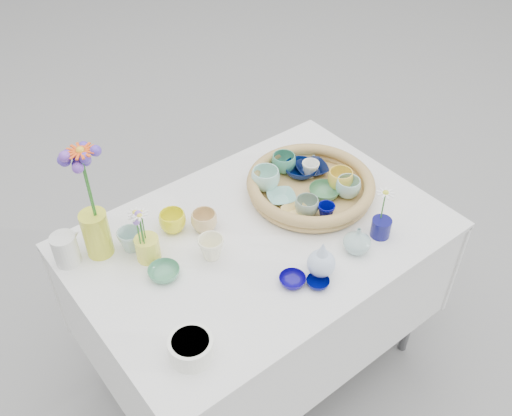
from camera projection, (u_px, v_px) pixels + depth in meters
ground at (259, 361)px, 2.48m from camera, size 80.00×80.00×0.00m
display_table at (259, 361)px, 2.48m from camera, size 1.26×0.86×0.77m
wicker_tray at (310, 186)px, 2.10m from camera, size 0.47×0.47×0.08m
tray_ceramic_0 at (301, 170)px, 2.18m from camera, size 0.17×0.17×0.04m
tray_ceramic_1 at (312, 169)px, 2.19m from camera, size 0.15×0.15×0.03m
tray_ceramic_2 at (340, 180)px, 2.11m from camera, size 0.12×0.12×0.07m
tray_ceramic_3 at (324, 192)px, 2.08m from camera, size 0.12×0.12×0.04m
tray_ceramic_4 at (307, 207)px, 2.00m from camera, size 0.11×0.11×0.07m
tray_ceramic_5 at (281, 198)px, 2.07m from camera, size 0.14×0.14×0.03m
tray_ceramic_6 at (265, 179)px, 2.10m from camera, size 0.14×0.14×0.08m
tray_ceramic_7 at (310, 169)px, 2.17m from camera, size 0.07×0.07×0.06m
tray_ceramic_8 at (302, 155)px, 2.27m from camera, size 0.11×0.11×0.02m
tray_ceramic_9 at (326, 211)px, 1.99m from camera, size 0.08×0.08×0.06m
tray_ceramic_10 at (296, 213)px, 2.01m from camera, size 0.11×0.11×0.02m
tray_ceramic_11 at (348, 188)px, 2.07m from camera, size 0.11×0.11×0.07m
tray_ceramic_12 at (284, 163)px, 2.19m from camera, size 0.11×0.11×0.07m
loose_ceramic_0 at (173, 222)px, 1.96m from camera, size 0.11×0.11×0.07m
loose_ceramic_1 at (204, 221)px, 1.97m from camera, size 0.12×0.12×0.07m
loose_ceramic_2 at (164, 273)px, 1.81m from camera, size 0.10×0.10×0.03m
loose_ceramic_3 at (211, 248)px, 1.86m from camera, size 0.09×0.09×0.08m
loose_ceramic_4 at (292, 280)px, 1.79m from camera, size 0.10×0.10×0.03m
loose_ceramic_5 at (131, 240)px, 1.89m from camera, size 0.09×0.09×0.08m
loose_ceramic_6 at (318, 282)px, 1.79m from camera, size 0.07×0.07×0.02m
fluted_bowl at (191, 348)px, 1.58m from camera, size 0.15×0.15×0.07m
bud_vase_paleblue at (322, 258)px, 1.79m from camera, size 0.12×0.12×0.14m
bud_vase_seafoam at (357, 240)px, 1.88m from camera, size 0.10×0.10×0.10m
bud_vase_cobalt at (381, 228)px, 1.94m from camera, size 0.08×0.08×0.07m
single_daisy at (383, 206)px, 1.90m from camera, size 0.08×0.08×0.13m
tall_vase_yellow at (97, 234)px, 1.85m from camera, size 0.12×0.12×0.17m
gerbera at (89, 184)px, 1.71m from camera, size 0.13×0.13×0.27m
hydrangea at (88, 189)px, 1.72m from camera, size 0.09×0.09×0.30m
white_pitcher at (66, 249)px, 1.84m from camera, size 0.13×0.10×0.11m
daisy_cup at (148, 248)px, 1.86m from camera, size 0.09×0.09×0.09m
daisy_posy at (142, 225)px, 1.77m from camera, size 0.10×0.10×0.15m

